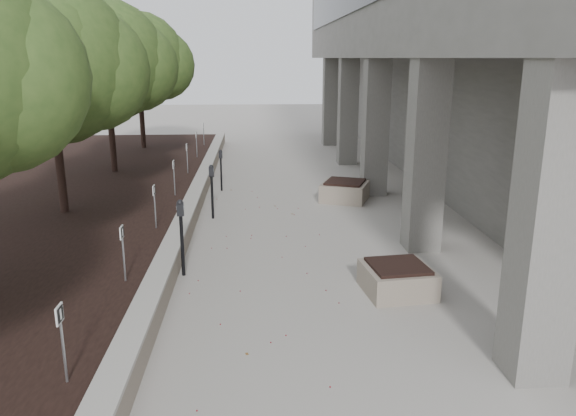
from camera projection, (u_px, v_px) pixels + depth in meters
name	position (u px, v px, depth m)	size (l,w,h in m)	color
retaining_wall	(193.00, 205.00, 14.64)	(0.39, 26.00, 0.50)	gray
planting_bed	(51.00, 209.00, 14.45)	(7.00, 26.00, 0.40)	black
crabapple_tree_3	(52.00, 98.00, 12.76)	(4.60, 4.00, 5.44)	#33501E
crabapple_tree_4	(108.00, 87.00, 17.58)	(4.60, 4.00, 5.44)	#33501E
crabapple_tree_5	(139.00, 81.00, 22.39)	(4.60, 4.00, 5.44)	#33501E
parking_sign_2	(63.00, 344.00, 6.26)	(0.04, 0.22, 0.96)	black
parking_sign_3	(123.00, 254.00, 9.15)	(0.04, 0.22, 0.96)	black
parking_sign_4	(155.00, 207.00, 12.04)	(0.04, 0.22, 0.96)	black
parking_sign_5	(174.00, 178.00, 14.93)	(0.04, 0.22, 0.96)	black
parking_sign_6	(187.00, 158.00, 17.82)	(0.04, 0.22, 0.96)	black
parking_sign_7	(197.00, 144.00, 20.71)	(0.04, 0.22, 0.96)	black
parking_sign_8	(204.00, 134.00, 23.60)	(0.04, 0.22, 0.96)	black
parking_meter_2	(182.00, 238.00, 10.37)	(0.15, 0.11, 1.49)	black
parking_meter_3	(212.00, 192.00, 14.23)	(0.13, 0.10, 1.35)	black
parking_meter_4	(212.00, 192.00, 14.13)	(0.14, 0.10, 1.41)	black
parking_meter_5	(221.00, 170.00, 17.13)	(0.13, 0.09, 1.29)	black
planter_front	(397.00, 278.00, 9.73)	(1.13, 1.13, 0.53)	gray
planter_back	(345.00, 191.00, 16.05)	(1.24, 1.24, 0.58)	gray
berry_scatter	(260.00, 267.00, 10.95)	(3.30, 14.10, 0.02)	maroon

